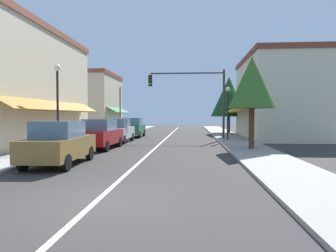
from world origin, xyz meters
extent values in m
plane|color=#33302D|center=(0.00, 18.00, 0.00)|extent=(80.00, 80.00, 0.00)
cube|color=#A39E99|center=(-5.50, 18.00, 0.06)|extent=(2.60, 56.00, 0.12)
cube|color=gray|center=(5.50, 18.00, 0.06)|extent=(2.60, 56.00, 0.12)
cube|color=silver|center=(0.00, 18.00, 0.00)|extent=(0.14, 52.00, 0.01)
cube|color=beige|center=(-9.15, 12.00, 3.66)|extent=(4.70, 14.00, 7.31)
cube|color=brown|center=(-9.15, 12.00, 7.51)|extent=(4.90, 14.20, 0.40)
cube|color=slate|center=(-6.86, 12.00, 1.40)|extent=(0.08, 10.64, 1.80)
cube|color=olive|center=(-6.25, 12.00, 2.60)|extent=(1.27, 11.76, 0.73)
cube|color=slate|center=(-6.86, 8.92, 5.26)|extent=(0.08, 1.10, 1.30)
cube|color=slate|center=(-6.86, 15.08, 5.26)|extent=(0.08, 1.10, 1.30)
cube|color=beige|center=(9.60, 20.00, 3.31)|extent=(5.61, 10.00, 6.63)
cube|color=brown|center=(9.60, 20.00, 6.83)|extent=(5.81, 10.20, 0.40)
cube|color=slate|center=(6.86, 20.00, 1.40)|extent=(0.08, 7.60, 1.80)
cube|color=olive|center=(6.25, 20.00, 2.60)|extent=(1.27, 8.40, 0.73)
cube|color=slate|center=(6.86, 17.80, 4.77)|extent=(0.08, 1.10, 1.30)
cube|color=slate|center=(6.86, 22.20, 4.77)|extent=(0.08, 1.10, 1.30)
cube|color=#BCAD8E|center=(-9.48, 28.00, 3.22)|extent=(5.37, 8.00, 6.43)
cube|color=brown|center=(-9.48, 28.00, 6.63)|extent=(5.57, 8.20, 0.40)
cube|color=slate|center=(-6.86, 28.00, 1.40)|extent=(0.08, 6.08, 1.80)
cube|color=#194C2D|center=(-6.25, 28.00, 2.60)|extent=(1.27, 6.72, 0.73)
cube|color=slate|center=(-6.86, 26.24, 4.63)|extent=(0.08, 1.10, 1.30)
cube|color=slate|center=(-6.86, 29.76, 4.63)|extent=(0.08, 1.10, 1.30)
cube|color=brown|center=(-3.08, 5.06, 0.71)|extent=(1.83, 4.15, 0.80)
cube|color=slate|center=(-3.07, 4.96, 1.44)|extent=(1.57, 2.04, 0.66)
cylinder|color=black|center=(-3.90, 6.39, 0.31)|extent=(0.22, 0.63, 0.62)
cylinder|color=black|center=(-2.32, 6.44, 0.31)|extent=(0.22, 0.63, 0.62)
cylinder|color=black|center=(-3.83, 3.69, 0.31)|extent=(0.22, 0.63, 0.62)
cylinder|color=black|center=(-2.25, 3.73, 0.31)|extent=(0.22, 0.63, 0.62)
cube|color=maroon|center=(-3.19, 10.85, 0.71)|extent=(1.84, 4.15, 0.80)
cube|color=slate|center=(-3.19, 10.75, 1.44)|extent=(1.58, 2.04, 0.66)
cylinder|color=black|center=(-3.94, 12.22, 0.31)|extent=(0.22, 0.63, 0.62)
cylinder|color=black|center=(-2.36, 12.18, 0.31)|extent=(0.22, 0.63, 0.62)
cylinder|color=black|center=(-4.02, 9.52, 0.31)|extent=(0.22, 0.63, 0.62)
cylinder|color=black|center=(-2.44, 9.47, 0.31)|extent=(0.22, 0.63, 0.62)
cube|color=#B7BABF|center=(-3.23, 15.16, 0.71)|extent=(1.78, 4.13, 0.80)
cube|color=slate|center=(-3.24, 15.06, 1.44)|extent=(1.55, 2.02, 0.66)
cylinder|color=black|center=(-4.00, 16.53, 0.31)|extent=(0.21, 0.62, 0.62)
cylinder|color=black|center=(-2.42, 16.50, 0.31)|extent=(0.21, 0.62, 0.62)
cylinder|color=black|center=(-4.05, 13.82, 0.31)|extent=(0.21, 0.62, 0.62)
cylinder|color=black|center=(-2.46, 13.80, 0.31)|extent=(0.21, 0.62, 0.62)
cube|color=#0F4C33|center=(-3.13, 20.60, 0.71)|extent=(1.77, 4.12, 0.80)
cube|color=slate|center=(-3.13, 20.50, 1.44)|extent=(1.55, 2.02, 0.66)
cylinder|color=black|center=(-3.94, 21.94, 0.31)|extent=(0.21, 0.62, 0.62)
cylinder|color=black|center=(-2.36, 21.96, 0.31)|extent=(0.21, 0.62, 0.62)
cylinder|color=black|center=(-3.90, 19.24, 0.31)|extent=(0.21, 0.62, 0.62)
cylinder|color=black|center=(-2.32, 19.26, 0.31)|extent=(0.21, 0.62, 0.62)
cylinder|color=#333333|center=(4.80, 18.20, 2.84)|extent=(0.18, 0.18, 5.69)
cylinder|color=#333333|center=(1.81, 18.20, 5.44)|extent=(5.99, 0.12, 0.12)
cube|color=black|center=(-1.19, 18.02, 4.84)|extent=(0.30, 0.24, 0.90)
sphere|color=#420F0F|center=(-1.19, 17.89, 5.12)|extent=(0.20, 0.20, 0.20)
sphere|color=#3D2D0C|center=(-1.19, 17.89, 4.84)|extent=(0.20, 0.20, 0.20)
sphere|color=green|center=(-1.19, 17.89, 4.56)|extent=(0.20, 0.20, 0.20)
cylinder|color=black|center=(-4.94, 9.00, 2.17)|extent=(0.12, 0.12, 4.34)
sphere|color=white|center=(-4.94, 9.00, 4.52)|extent=(0.36, 0.36, 0.36)
cylinder|color=black|center=(4.98, 16.92, 1.91)|extent=(0.12, 0.12, 3.82)
sphere|color=white|center=(4.98, 16.92, 4.00)|extent=(0.36, 0.36, 0.36)
cylinder|color=black|center=(-5.15, 24.00, 2.38)|extent=(0.12, 0.12, 4.76)
sphere|color=white|center=(-5.15, 24.00, 4.94)|extent=(0.36, 0.36, 0.36)
cylinder|color=#4C331E|center=(5.58, 10.72, 1.40)|extent=(0.30, 0.30, 2.79)
cone|color=#386626|center=(5.58, 10.72, 3.85)|extent=(2.64, 2.64, 2.91)
cylinder|color=#4C331E|center=(6.17, 26.06, 1.22)|extent=(0.30, 0.30, 2.45)
cone|color=#19471E|center=(6.17, 26.06, 3.98)|extent=(3.84, 3.84, 4.23)
camera|label=1|loc=(2.21, -6.64, 2.00)|focal=32.32mm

